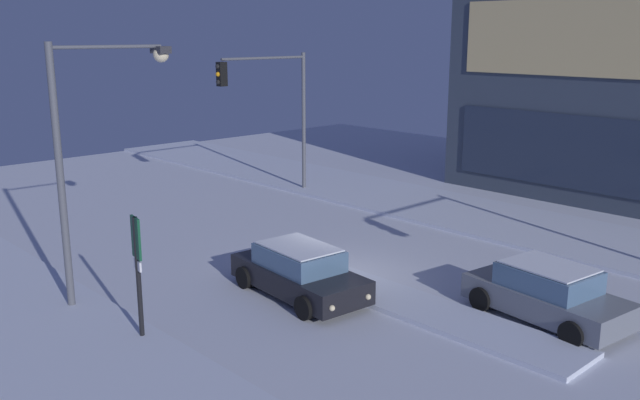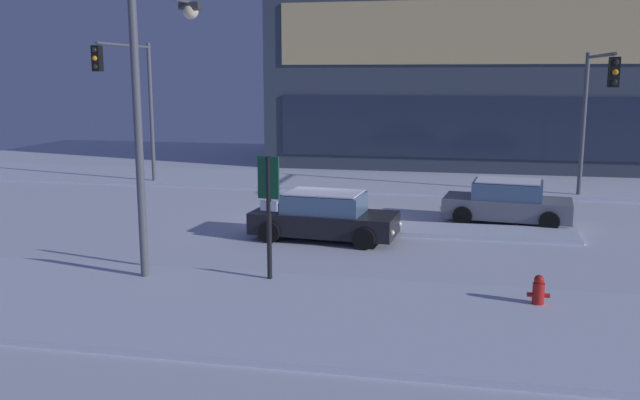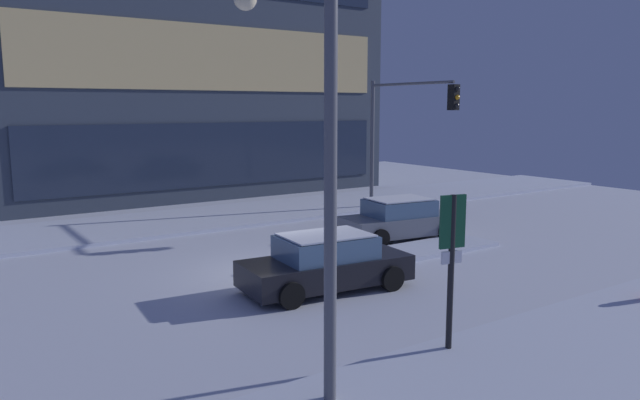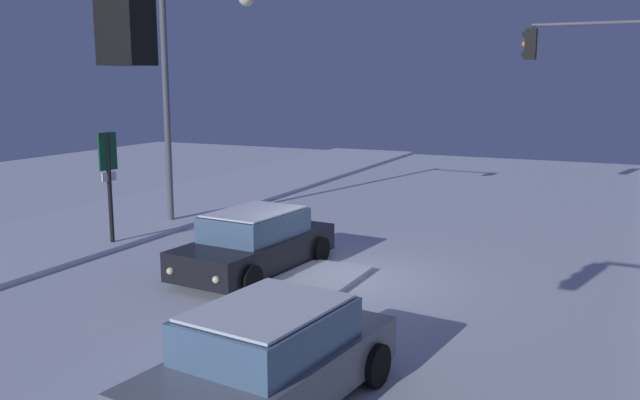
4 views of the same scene
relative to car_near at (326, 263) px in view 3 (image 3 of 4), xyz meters
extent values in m
plane|color=silver|center=(-0.31, 2.06, -0.71)|extent=(52.00, 52.00, 0.00)
cube|color=silver|center=(-0.31, -6.92, -0.64)|extent=(52.00, 5.20, 0.14)
cube|color=silver|center=(-0.31, 11.03, -0.64)|extent=(52.00, 5.20, 0.14)
cube|color=silver|center=(3.31, 1.65, -0.64)|extent=(9.00, 1.80, 0.14)
cube|color=#232D42|center=(4.11, 15.51, 1.68)|extent=(18.97, 0.10, 3.18)
cube|color=#E5C67F|center=(4.11, 15.51, 6.45)|extent=(18.97, 0.10, 3.18)
cube|color=black|center=(0.00, 0.00, -0.18)|extent=(4.60, 2.21, 0.66)
cube|color=slate|center=(0.00, 0.00, 0.43)|extent=(2.54, 1.85, 0.60)
cube|color=white|center=(0.00, 0.00, 0.76)|extent=(2.35, 1.73, 0.04)
sphere|color=#F9E5B2|center=(2.29, 0.43, -0.21)|extent=(0.16, 0.16, 0.16)
sphere|color=#F9E5B2|center=(2.18, -0.82, -0.21)|extent=(0.16, 0.16, 0.16)
cylinder|color=black|center=(1.54, 0.79, -0.38)|extent=(0.68, 0.28, 0.66)
cylinder|color=black|center=(1.38, -1.04, -0.38)|extent=(0.68, 0.28, 0.66)
cylinder|color=black|center=(-1.39, 1.04, -0.38)|extent=(0.68, 0.28, 0.66)
cylinder|color=black|center=(-1.55, -0.79, -0.38)|extent=(0.68, 0.28, 0.66)
cube|color=slate|center=(5.72, 3.61, -0.18)|extent=(4.44, 2.36, 0.66)
cube|color=slate|center=(5.72, 3.61, 0.43)|extent=(2.48, 1.94, 0.60)
cube|color=white|center=(5.72, 3.61, 0.76)|extent=(2.30, 1.81, 0.04)
sphere|color=#F9E5B2|center=(3.52, 3.23, -0.21)|extent=(0.16, 0.16, 0.16)
sphere|color=#F9E5B2|center=(3.67, 4.49, -0.21)|extent=(0.16, 0.16, 0.16)
cylinder|color=black|center=(4.22, 2.85, -0.38)|extent=(0.68, 0.30, 0.66)
cylinder|color=black|center=(4.44, 4.70, -0.38)|extent=(0.68, 0.30, 0.66)
cylinder|color=black|center=(7.00, 2.51, -0.38)|extent=(0.68, 0.30, 0.66)
cylinder|color=black|center=(7.23, 4.37, -0.38)|extent=(0.68, 0.30, 0.66)
cylinder|color=#565960|center=(8.98, 9.23, 2.26)|extent=(0.18, 0.18, 5.94)
cylinder|color=#565960|center=(8.98, 6.73, 5.02)|extent=(0.12, 5.00, 0.12)
cube|color=black|center=(8.98, 4.23, 4.42)|extent=(0.32, 0.36, 1.00)
sphere|color=black|center=(8.98, 4.04, 4.74)|extent=(0.20, 0.20, 0.20)
sphere|color=orange|center=(8.98, 4.04, 4.42)|extent=(0.20, 0.20, 0.20)
sphere|color=black|center=(8.98, 4.04, 4.10)|extent=(0.20, 0.20, 0.20)
cylinder|color=#565960|center=(-3.51, -5.20, 2.86)|extent=(0.20, 0.20, 7.15)
cylinder|color=black|center=(-0.42, -4.79, 0.86)|extent=(0.12, 0.12, 3.14)
cube|color=#144C2D|center=(-0.42, -4.79, 1.92)|extent=(0.55, 0.16, 1.01)
cube|color=white|center=(-0.42, -4.79, 1.24)|extent=(0.44, 0.13, 0.24)
camera|label=1|loc=(13.96, -12.37, 6.65)|focal=38.71mm
camera|label=2|loc=(3.99, -20.22, 4.35)|focal=38.11mm
camera|label=3|loc=(-8.69, -12.58, 4.06)|focal=33.75mm
camera|label=4|loc=(13.24, 7.93, 3.81)|focal=37.39mm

